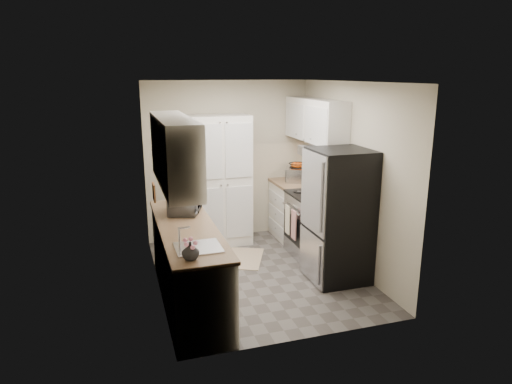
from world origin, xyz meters
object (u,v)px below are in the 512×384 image
at_px(pantry_cabinet, 220,181).
at_px(wine_bottle, 173,193).
at_px(toaster_oven, 295,174).
at_px(microwave, 185,201).
at_px(electric_range, 314,224).
at_px(refrigerator, 339,216).

xyz_separation_m(pantry_cabinet, wine_bottle, (-0.81, -0.79, 0.07)).
bearing_deg(toaster_oven, pantry_cabinet, -157.63).
bearing_deg(microwave, wine_bottle, 30.16).
relative_size(electric_range, toaster_oven, 2.96).
height_order(pantry_cabinet, refrigerator, pantry_cabinet).
distance_m(microwave, wine_bottle, 0.44).
xyz_separation_m(refrigerator, microwave, (-1.86, 0.51, 0.21)).
xyz_separation_m(refrigerator, toaster_oven, (0.08, 1.67, 0.18)).
distance_m(wine_bottle, toaster_oven, 2.17).
bearing_deg(microwave, electric_range, -63.12).
distance_m(pantry_cabinet, electric_range, 1.58).
distance_m(refrigerator, microwave, 1.94).
relative_size(pantry_cabinet, refrigerator, 1.18).
height_order(pantry_cabinet, electric_range, pantry_cabinet).
xyz_separation_m(electric_range, microwave, (-1.90, -0.29, 0.59)).
xyz_separation_m(electric_range, toaster_oven, (0.05, 0.87, 0.55)).
distance_m(refrigerator, toaster_oven, 1.68).
height_order(electric_range, refrigerator, refrigerator).
height_order(microwave, toaster_oven, microwave).
bearing_deg(toaster_oven, electric_range, -68.45).
height_order(pantry_cabinet, wine_bottle, pantry_cabinet).
height_order(electric_range, toaster_oven, toaster_oven).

